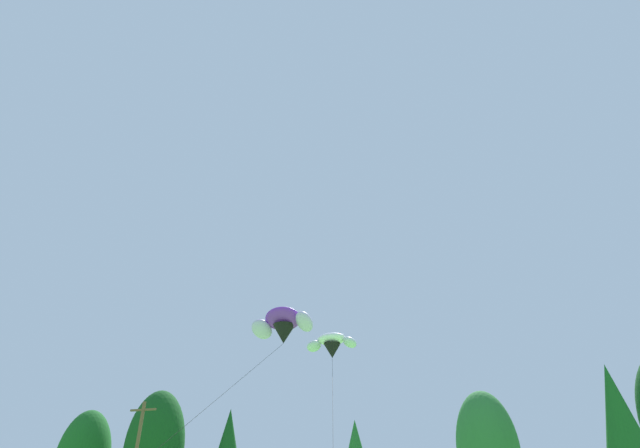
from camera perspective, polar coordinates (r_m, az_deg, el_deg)
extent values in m
cone|color=#19561E|center=(45.29, 30.74, -19.19)|extent=(4.44, 4.44, 9.56)
cube|color=brown|center=(44.01, -19.13, -19.01)|extent=(2.20, 0.14, 0.14)
ellipsoid|color=purple|center=(29.03, -4.17, -10.51)|extent=(2.48, 2.08, 1.40)
ellipsoid|color=silver|center=(28.25, -1.77, -10.82)|extent=(1.23, 1.62, 1.52)
ellipsoid|color=silver|center=(29.60, -6.52, -11.59)|extent=(1.57, 1.57, 1.52)
cone|color=black|center=(28.87, -4.07, -12.17)|extent=(1.46, 1.46, 1.05)
cylinder|color=black|center=(22.03, -12.53, -19.39)|extent=(1.74, 13.13, 9.14)
ellipsoid|color=white|center=(30.96, 1.30, -12.72)|extent=(1.83, 1.22, 0.82)
ellipsoid|color=silver|center=(30.57, 3.34, -13.05)|extent=(1.01, 0.99, 0.99)
ellipsoid|color=silver|center=(31.20, -0.69, -13.47)|extent=(1.10, 1.00, 0.99)
cone|color=black|center=(30.84, 1.37, -13.98)|extent=(1.06, 1.06, 0.85)
cylinder|color=black|center=(22.80, 1.44, -20.63)|extent=(3.26, 13.77, 8.98)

